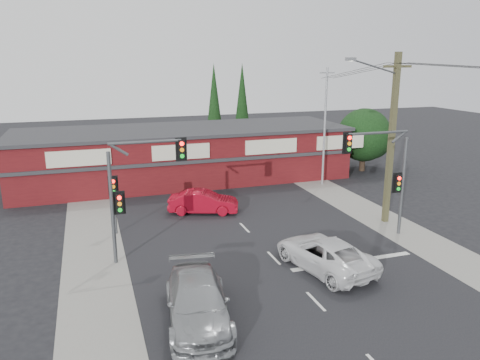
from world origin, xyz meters
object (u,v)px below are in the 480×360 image
object	(u,v)px
silver_suv	(198,302)
red_sedan	(203,202)
shop_building	(184,154)
white_suv	(325,253)
utility_pole	(390,134)

from	to	relation	value
silver_suv	red_sedan	size ratio (longest dim) A/B	1.27
silver_suv	shop_building	xyz separation A→B (m)	(3.91, 21.36, 1.32)
white_suv	silver_suv	xyz separation A→B (m)	(-6.73, -2.63, 0.06)
red_sedan	utility_pole	distance (m)	12.13
white_suv	silver_suv	bearing A→B (deg)	9.46
white_suv	red_sedan	xyz separation A→B (m)	(-3.43, 9.82, -0.03)
shop_building	utility_pole	distance (m)	17.15
red_sedan	utility_pole	bearing A→B (deg)	-97.56
silver_suv	red_sedan	distance (m)	12.88
silver_suv	utility_pole	world-z (taller)	utility_pole
red_sedan	shop_building	world-z (taller)	shop_building
white_suv	red_sedan	world-z (taller)	white_suv
red_sedan	shop_building	size ratio (longest dim) A/B	0.16
white_suv	shop_building	world-z (taller)	shop_building
utility_pole	shop_building	bearing A→B (deg)	123.76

